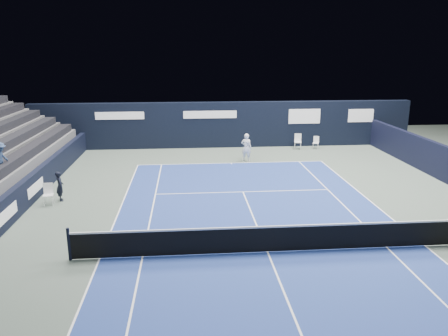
{
  "coord_description": "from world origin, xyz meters",
  "views": [
    {
      "loc": [
        -2.59,
        -13.1,
        6.51
      ],
      "look_at": [
        -0.93,
        6.04,
        1.3
      ],
      "focal_mm": 35.0,
      "sensor_mm": 36.0,
      "label": 1
    }
  ],
  "objects_px": {
    "line_judge_chair": "(48,193)",
    "tennis_player": "(246,147)",
    "folding_chair_back_a": "(316,140)",
    "tennis_net": "(268,238)",
    "folding_chair_back_b": "(298,140)"
  },
  "relations": [
    {
      "from": "folding_chair_back_b",
      "to": "folding_chair_back_a",
      "type": "bearing_deg",
      "value": 11.78
    },
    {
      "from": "tennis_net",
      "to": "tennis_player",
      "type": "xyz_separation_m",
      "value": [
        0.96,
        12.31,
        0.34
      ]
    },
    {
      "from": "tennis_player",
      "to": "line_judge_chair",
      "type": "bearing_deg",
      "value": -144.56
    },
    {
      "from": "folding_chair_back_b",
      "to": "tennis_player",
      "type": "relative_size",
      "value": 0.61
    },
    {
      "from": "folding_chair_back_a",
      "to": "tennis_net",
      "type": "distance_m",
      "value": 16.59
    },
    {
      "from": "tennis_net",
      "to": "tennis_player",
      "type": "height_order",
      "value": "tennis_player"
    },
    {
      "from": "tennis_player",
      "to": "folding_chair_back_b",
      "type": "bearing_deg",
      "value": 38.01
    },
    {
      "from": "folding_chair_back_a",
      "to": "tennis_net",
      "type": "relative_size",
      "value": 0.07
    },
    {
      "from": "folding_chair_back_a",
      "to": "line_judge_chair",
      "type": "bearing_deg",
      "value": -121.41
    },
    {
      "from": "folding_chair_back_b",
      "to": "tennis_net",
      "type": "bearing_deg",
      "value": -95.97
    },
    {
      "from": "line_judge_chair",
      "to": "tennis_player",
      "type": "height_order",
      "value": "tennis_player"
    },
    {
      "from": "folding_chair_back_a",
      "to": "line_judge_chair",
      "type": "distance_m",
      "value": 17.84
    },
    {
      "from": "tennis_net",
      "to": "folding_chair_back_a",
      "type": "bearing_deg",
      "value": 68.15
    },
    {
      "from": "folding_chair_back_a",
      "to": "folding_chair_back_b",
      "type": "distance_m",
      "value": 1.27
    },
    {
      "from": "folding_chair_back_b",
      "to": "tennis_net",
      "type": "height_order",
      "value": "tennis_net"
    }
  ]
}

